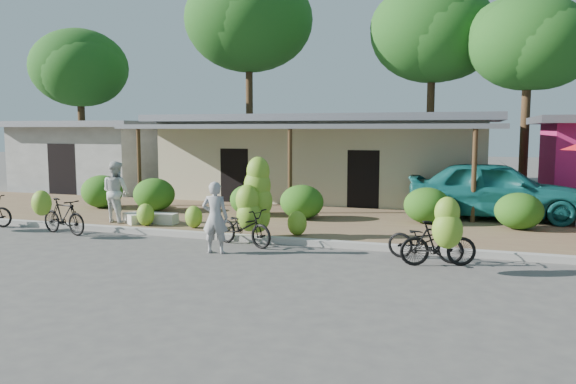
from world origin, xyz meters
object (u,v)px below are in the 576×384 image
teal_van (496,190)px  bike_center (251,209)px  tree_center_right (429,31)px  bystander (116,192)px  tree_far_center (246,19)px  bike_far_right (425,241)px  bike_right (441,237)px  vendor (215,217)px  sack_far (133,218)px  tree_near_right (524,41)px  sack_near (162,218)px  tree_back_left (78,66)px  bike_left (60,214)px

teal_van → bike_center: bearing=130.8°
tree_center_right → bystander: 16.96m
tree_far_center → bike_far_right: bearing=-55.0°
bike_right → vendor: bearing=74.0°
bike_far_right → sack_far: bearing=91.0°
tree_near_right → teal_van: size_ratio=1.59×
tree_center_right → teal_van: tree_center_right is taller
bike_right → sack_near: bike_right is taller
tree_near_right → tree_center_right: bearing=153.4°
tree_back_left → vendor: size_ratio=4.75×
bike_center → tree_back_left: bearing=70.8°
tree_near_right → sack_far: tree_near_right is taller
bike_left → vendor: 4.96m
sack_far → teal_van: (9.88, 4.21, 0.74)m
tree_back_left → sack_far: 15.50m
bystander → teal_van: size_ratio=0.34×
bike_left → teal_van: (11.06, 5.83, 0.44)m
sack_near → teal_van: bearing=23.9°
tree_far_center → bystander: 15.27m
sack_near → tree_back_left: bearing=137.0°
tree_center_right → bike_far_right: tree_center_right is taller
bike_right → tree_back_left: bearing=38.3°
bike_far_right → teal_van: teal_van is taller
bike_center → sack_far: bike_center is taller
tree_far_center → teal_van: tree_far_center is taller
tree_far_center → tree_back_left: bearing=-159.4°
tree_near_right → sack_near: tree_near_right is taller
tree_far_center → bystander: (1.47, -13.31, -7.35)m
vendor → bystander: size_ratio=0.92×
tree_back_left → sack_near: (10.87, -10.12, -5.70)m
bike_far_right → teal_van: bearing=-4.2°
tree_center_right → bike_left: size_ratio=5.71×
bike_left → teal_van: 12.51m
tree_center_right → bike_far_right: size_ratio=5.53×
tree_center_right → tree_near_right: tree_center_right is taller
bike_center → bystander: (-4.66, 1.07, 0.15)m
tree_far_center → bike_far_right: 19.75m
teal_van → vendor: bearing=135.1°
tree_back_left → tree_center_right: size_ratio=0.82×
bike_center → bike_far_right: bearing=-76.3°
bike_right → teal_van: bearing=-28.8°
tree_near_right → sack_far: (-10.96, -11.83, -6.15)m
bike_left → bike_right: (9.86, -0.50, 0.08)m
bike_left → sack_far: size_ratio=2.23×
bike_center → bystander: bearing=96.6°
vendor → bike_right: bearing=173.1°
bike_left → sack_near: (2.01, 1.82, -0.29)m
tree_near_right → bike_left: tree_near_right is taller
tree_far_center → sack_near: 15.68m
bike_far_right → vendor: (-4.59, -0.81, 0.39)m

